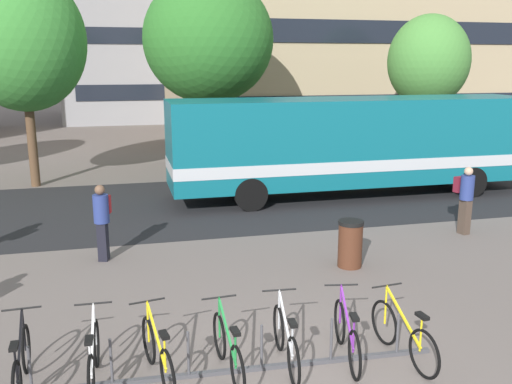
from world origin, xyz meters
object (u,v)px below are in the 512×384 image
Objects in this scene: street_tree_1 at (208,40)px; street_tree_2 at (428,61)px; parked_bicycle_yellow_6 at (403,335)px; parked_bicycle_yellow_2 at (158,355)px; parked_bicycle_purple_5 at (347,336)px; parked_bicycle_silver_4 at (286,342)px; parked_bicycle_black_0 at (22,365)px; commuter_red_pack_1 at (102,217)px; parked_bicycle_green_3 at (228,351)px; street_tree_0 at (23,41)px; city_bus at (355,142)px; trash_bin at (350,244)px; parked_bicycle_white_1 at (94,359)px; commuter_maroon_pack_2 at (465,195)px.

street_tree_1 is 9.46m from street_tree_2.
parked_bicycle_yellow_6 is 16.09m from street_tree_1.
parked_bicycle_yellow_2 is 2.76m from parked_bicycle_purple_5.
parked_bicycle_silver_4 and parked_bicycle_yellow_6 have the same top height.
commuter_red_pack_1 is at bearing -13.03° from parked_bicycle_black_0.
street_tree_0 is at bearing 13.97° from parked_bicycle_green_3.
city_bus is 6.97× the size of commuter_red_pack_1.
parked_bicycle_yellow_6 is 0.22× the size of street_tree_1.
city_bus is 10.79m from parked_bicycle_purple_5.
street_tree_1 is at bearing 171.54° from commuter_red_pack_1.
street_tree_0 is (-2.56, 8.46, 4.03)m from commuter_red_pack_1.
street_tree_1 is at bearing -0.68° from parked_bicycle_silver_4.
city_bus is at bearing 65.99° from trash_bin.
street_tree_2 is (5.48, 5.08, 2.60)m from city_bus.
street_tree_1 is (4.02, 14.97, 4.80)m from parked_bicycle_white_1.
parked_bicycle_purple_5 is (1.79, 0.02, 0.00)m from parked_bicycle_green_3.
trash_bin is (-2.76, -6.19, -1.26)m from city_bus.
street_tree_0 is at bearing 127.32° from trash_bin.
parked_bicycle_green_3 is at bearing -98.12° from parked_bicycle_black_0.
parked_bicycle_white_1 is at bearing 13.48° from commuter_red_pack_1.
commuter_red_pack_1 reaches higher than parked_bicycle_yellow_6.
street_tree_1 is (0.40, 15.16, 4.80)m from parked_bicycle_purple_5.
street_tree_2 reaches higher than city_bus.
parked_bicycle_purple_5 is 1.65× the size of trash_bin.
parked_bicycle_green_3 is at bearing 97.52° from parked_bicycle_silver_4.
parked_bicycle_yellow_2 is 1.65× the size of trash_bin.
street_tree_0 reaches higher than parked_bicycle_yellow_2.
trash_bin is 0.14× the size of street_tree_0.
parked_bicycle_black_0 is at bearing -83.15° from street_tree_0.
street_tree_0 is at bearing 25.22° from parked_bicycle_silver_4.
street_tree_0 is at bearing -149.50° from commuter_red_pack_1.
parked_bicycle_silver_4 is (2.68, -0.16, 0.00)m from parked_bicycle_white_1.
street_tree_0 is at bearing 12.14° from parked_bicycle_white_1.
street_tree_1 is at bearing 126.25° from city_bus.
trash_bin is (0.77, 3.79, 0.13)m from parked_bicycle_yellow_6.
street_tree_2 is (9.82, 14.86, 3.99)m from parked_bicycle_purple_5.
parked_bicycle_purple_5 is 7.47m from commuter_maroon_pack_2.
city_bus is at bearing -45.45° from parked_bicycle_black_0.
parked_bicycle_yellow_2 is at bearing -126.19° from city_bus.
parked_bicycle_purple_5 is at bearing -87.53° from parked_bicycle_silver_4.
parked_bicycle_yellow_2 is at bearing -130.45° from street_tree_2.
commuter_red_pack_1 is at bearing 15.14° from parked_bicycle_green_3.
parked_bicycle_purple_5 is at bearing -113.80° from trash_bin.
parked_bicycle_purple_5 is 15.78m from street_tree_0.
parked_bicycle_black_0 is 1.00× the size of parked_bicycle_yellow_6.
parked_bicycle_silver_4 is at bearing 40.48° from commuter_red_pack_1.
street_tree_1 reaches higher than parked_bicycle_purple_5.
commuter_maroon_pack_2 reaches higher than parked_bicycle_silver_4.
parked_bicycle_purple_5 is at bearing -95.68° from parked_bicycle_black_0.
street_tree_0 reaches higher than commuter_red_pack_1.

